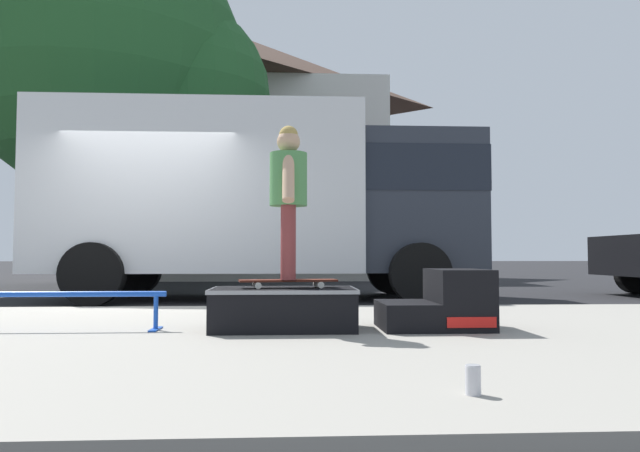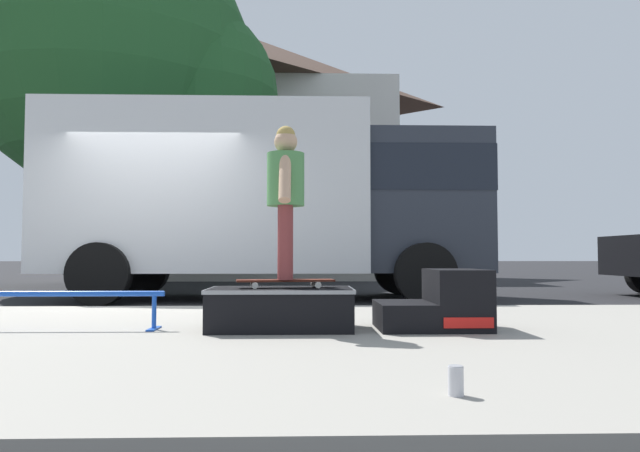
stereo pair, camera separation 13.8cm
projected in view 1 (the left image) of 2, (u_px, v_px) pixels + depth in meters
The scene contains 11 objects.
ground_plane at pixel (125, 313), 7.27m from camera, with size 140.00×140.00×0.00m, color black.
sidewalk_slab at pixel (11, 344), 4.28m from camera, with size 50.00×5.00×0.12m, color gray.
skate_box at pixel (283, 307), 4.67m from camera, with size 1.15×0.67×0.33m.
kicker_ramp at pixel (442, 304), 4.74m from camera, with size 0.86×0.67×0.48m.
grind_rail at pixel (70, 301), 4.61m from camera, with size 1.50×0.28×0.31m.
skateboard at pixel (288, 281), 4.69m from camera, with size 0.80×0.31×0.07m.
skater_kid at pixel (288, 189), 4.72m from camera, with size 0.30×0.64×1.25m.
soda_can at pixel (473, 380), 2.47m from camera, with size 0.07×0.07×0.13m.
box_truck at pixel (264, 196), 9.63m from camera, with size 6.91×2.63×3.05m.
street_tree_main at pixel (119, 67), 12.94m from camera, with size 6.77×6.15×8.15m.
house_behind at pixel (244, 154), 20.38m from camera, with size 9.54×8.23×8.40m.
Camera 1 is at (2.02, -7.43, 0.71)m, focal length 32.84 mm.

